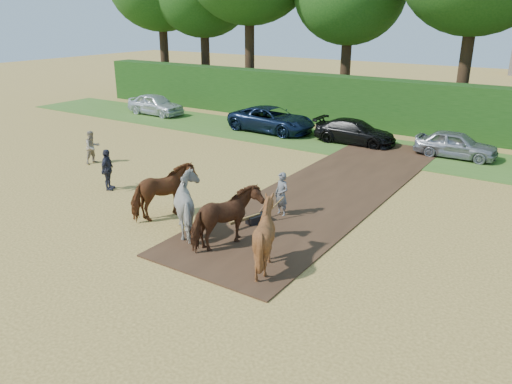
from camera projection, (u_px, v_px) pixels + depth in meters
The scene contains 8 objects.
ground at pixel (190, 244), 15.33m from camera, with size 120.00×120.00×0.00m, color gold.
earth_strip at pixel (333, 189), 20.04m from camera, with size 4.50×17.00×0.05m, color #472D1C.
grass_verge at pixel (364, 147), 26.31m from camera, with size 50.00×5.00×0.03m, color #38601E.
hedgerow at pixel (395, 106), 29.34m from camera, with size 46.00×1.60×3.00m, color #14380F.
spectator_near at pixel (92, 147), 23.26m from camera, with size 0.75×0.59×1.55m, color beige.
spectator_far at pixel (107, 170), 19.74m from camera, with size 0.97×0.40×1.66m, color #272835.
plough_team at pixel (211, 211), 15.35m from camera, with size 6.55×4.72×1.89m.
parked_cars at pixel (387, 135), 25.89m from camera, with size 35.20×2.80×1.47m.
Camera 1 is at (9.34, -10.46, 6.73)m, focal length 35.00 mm.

